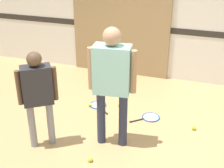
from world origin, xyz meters
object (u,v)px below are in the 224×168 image
racket_spare_on_floor (98,105)px  tennis_ball_stray_left (194,128)px  person_instructor (112,76)px  tennis_ball_stray_right (120,105)px  tennis_ball_near_instructor (90,159)px  person_student_left (38,90)px  racket_second_spare (150,117)px  tennis_ball_by_spare_racket (90,105)px

racket_spare_on_floor → tennis_ball_stray_left: tennis_ball_stray_left is taller
tennis_ball_stray_left → person_instructor: bearing=-146.5°
tennis_ball_stray_left → tennis_ball_stray_right: size_ratio=1.00×
racket_spare_on_floor → tennis_ball_stray_right: (0.36, 0.10, 0.02)m
person_instructor → tennis_ball_near_instructor: person_instructor is taller
tennis_ball_stray_right → person_student_left: bearing=-116.6°
person_instructor → tennis_ball_stray_left: person_instructor is taller
racket_second_spare → tennis_ball_stray_right: bearing=-61.2°
racket_second_spare → tennis_ball_near_instructor: bearing=27.6°
person_student_left → tennis_ball_near_instructor: 1.15m
person_student_left → racket_second_spare: person_student_left is taller
racket_spare_on_floor → tennis_ball_near_instructor: (0.44, -1.44, 0.02)m
racket_spare_on_floor → tennis_ball_by_spare_racket: (-0.13, -0.07, 0.02)m
person_instructor → tennis_ball_near_instructor: bearing=-112.8°
tennis_ball_by_spare_racket → racket_spare_on_floor: bearing=28.2°
person_student_left → racket_spare_on_floor: size_ratio=2.91×
tennis_ball_stray_right → racket_second_spare: bearing=-19.6°
tennis_ball_stray_left → person_student_left: bearing=-151.9°
person_instructor → tennis_ball_by_spare_racket: 1.52m
person_instructor → tennis_ball_stray_right: (-0.22, 1.05, -1.02)m
person_instructor → tennis_ball_by_spare_racket: person_instructor is taller
tennis_ball_stray_left → racket_second_spare: bearing=170.5°
person_instructor → person_student_left: bearing=-166.4°
tennis_ball_near_instructor → tennis_ball_stray_left: same height
person_instructor → racket_spare_on_floor: 1.53m
tennis_ball_by_spare_racket → person_student_left: bearing=-99.7°
person_instructor → racket_second_spare: 1.39m
person_student_left → tennis_ball_stray_left: person_student_left is taller
tennis_ball_near_instructor → tennis_ball_by_spare_racket: bearing=112.7°
tennis_ball_near_instructor → racket_second_spare: bearing=69.2°
tennis_ball_stray_right → racket_spare_on_floor: bearing=-164.4°
tennis_ball_stray_left → tennis_ball_near_instructor: bearing=-135.3°
racket_second_spare → person_student_left: bearing=1.1°
person_instructor → racket_second_spare: size_ratio=3.38×
tennis_ball_near_instructor → person_student_left: bearing=169.7°
racket_second_spare → tennis_ball_stray_left: size_ratio=7.64×
racket_second_spare → tennis_ball_stray_right: (-0.59, 0.21, 0.02)m
person_student_left → tennis_ball_stray_right: bearing=27.7°
racket_spare_on_floor → tennis_ball_stray_right: tennis_ball_stray_right is taller
person_student_left → tennis_ball_stray_left: bearing=-7.7°
racket_spare_on_floor → tennis_ball_near_instructor: 1.51m
person_student_left → tennis_ball_near_instructor: size_ratio=21.20×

